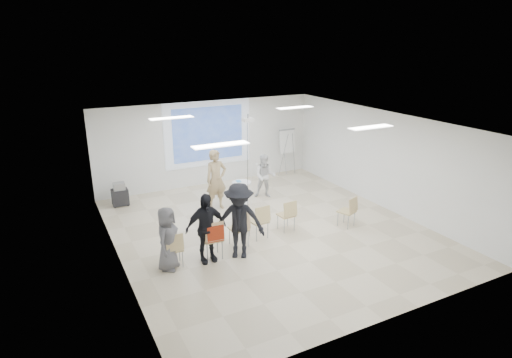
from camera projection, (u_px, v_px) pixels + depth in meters
name	position (u px, v px, depth m)	size (l,w,h in m)	color
floor	(269.00, 231.00, 11.87)	(8.00, 9.00, 0.10)	beige
ceiling	(270.00, 121.00, 10.89)	(8.00, 9.00, 0.10)	white
wall_back	(208.00, 143.00, 15.22)	(8.00, 0.10, 3.00)	silver
wall_left	(113.00, 204.00, 9.62)	(0.10, 9.00, 3.00)	silver
wall_right	(385.00, 160.00, 13.14)	(0.10, 9.00, 3.00)	silver
projection_halo	(208.00, 134.00, 15.06)	(3.20, 0.01, 2.30)	silver
projection_image	(208.00, 134.00, 15.04)	(2.60, 0.01, 1.90)	#2F51A1
pedestal_table	(242.00, 191.00, 13.62)	(0.70, 0.70, 0.75)	white
player_left	(216.00, 176.00, 13.02)	(0.78, 0.53, 2.13)	tan
player_right	(265.00, 174.00, 14.05)	(0.78, 0.63, 1.62)	silver
controller_left	(218.00, 162.00, 13.20)	(0.04, 0.12, 0.04)	white
controller_right	(257.00, 164.00, 14.09)	(0.04, 0.13, 0.04)	silver
chair_far_left	(174.00, 247.00, 9.79)	(0.43, 0.46, 0.86)	tan
chair_left_mid	(213.00, 237.00, 10.12)	(0.49, 0.53, 0.99)	tan
chair_left_inner	(240.00, 227.00, 10.73)	(0.45, 0.48, 0.94)	#D1B579
chair_center	(260.00, 219.00, 11.17)	(0.48, 0.51, 0.94)	tan
chair_right_inner	(288.00, 213.00, 11.63)	(0.44, 0.47, 0.89)	tan
chair_right_far	(349.00, 209.00, 11.88)	(0.54, 0.56, 0.89)	tan
red_jacket	(215.00, 234.00, 9.97)	(0.41, 0.09, 0.39)	#9E2B13
laptop	(238.00, 227.00, 10.83)	(0.35, 0.25, 0.03)	black
audience_left	(206.00, 223.00, 9.91)	(1.13, 0.68, 1.95)	black
audience_mid	(239.00, 216.00, 10.09)	(1.37, 0.75, 2.12)	black
audience_outer	(167.00, 235.00, 9.62)	(0.82, 0.54, 1.68)	#5C5B60
flipchart_easel	(287.00, 141.00, 16.22)	(0.78, 0.58, 1.80)	gray
av_cart	(120.00, 195.00, 13.48)	(0.51, 0.41, 0.75)	black
ceiling_projector	(248.00, 124.00, 12.31)	(0.30, 0.25, 3.00)	white
fluor_panel_nw	(171.00, 118.00, 11.74)	(1.20, 0.30, 0.02)	white
fluor_panel_ne	(295.00, 108.00, 13.48)	(1.20, 0.30, 0.02)	white
fluor_panel_sw	(221.00, 145.00, 8.78)	(1.20, 0.30, 0.02)	white
fluor_panel_se	(371.00, 127.00, 10.52)	(1.20, 0.30, 0.02)	white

